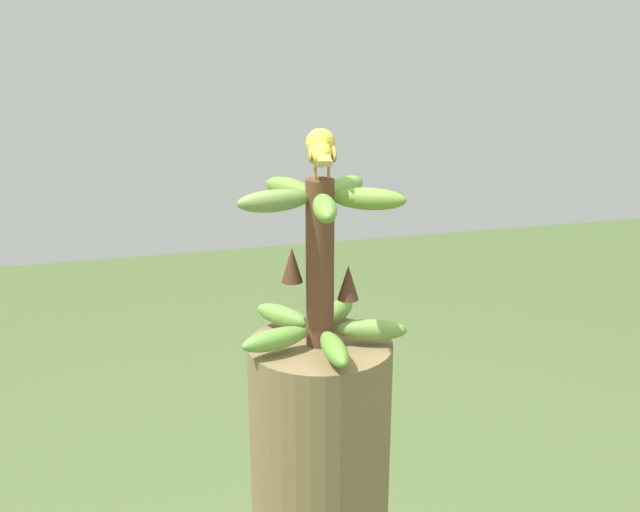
% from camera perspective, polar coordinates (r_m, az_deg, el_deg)
% --- Properties ---
extents(banana_bunch, '(0.28, 0.29, 0.29)m').
position_cam_1_polar(banana_bunch, '(1.23, 0.00, -0.68)').
color(banana_bunch, brown).
rests_on(banana_bunch, banana_tree).
extents(perched_bird, '(0.18, 0.06, 0.08)m').
position_cam_1_polar(perched_bird, '(1.20, 0.10, 8.15)').
color(perched_bird, '#C68933').
rests_on(perched_bird, banana_bunch).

